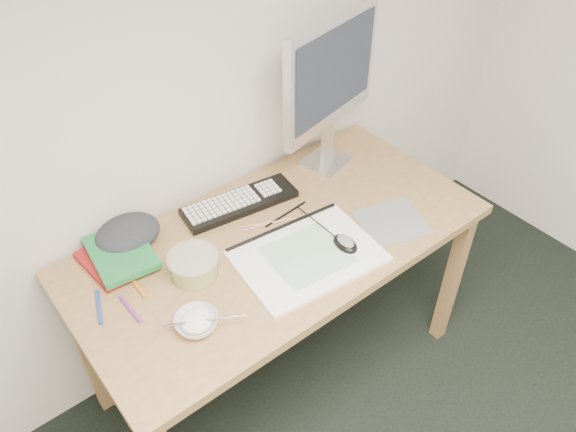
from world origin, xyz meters
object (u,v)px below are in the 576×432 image
(sketchpad, at_px, (308,256))
(monitor, at_px, (331,77))
(keyboard, at_px, (240,203))
(desk, at_px, (279,254))
(rice_bowl, at_px, (197,323))

(sketchpad, height_order, monitor, monitor)
(keyboard, height_order, monitor, monitor)
(desk, distance_m, monitor, 0.65)
(monitor, distance_m, rice_bowl, 0.97)
(desk, bearing_deg, rice_bowl, -160.13)
(monitor, height_order, rice_bowl, monitor)
(sketchpad, relative_size, monitor, 0.77)
(desk, relative_size, monitor, 2.40)
(keyboard, bearing_deg, monitor, 8.92)
(monitor, bearing_deg, keyboard, 167.80)
(desk, relative_size, sketchpad, 3.13)
(desk, height_order, sketchpad, sketchpad)
(keyboard, bearing_deg, desk, -80.15)
(sketchpad, xyz_separation_m, rice_bowl, (-0.43, -0.02, 0.01))
(keyboard, height_order, rice_bowl, rice_bowl)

